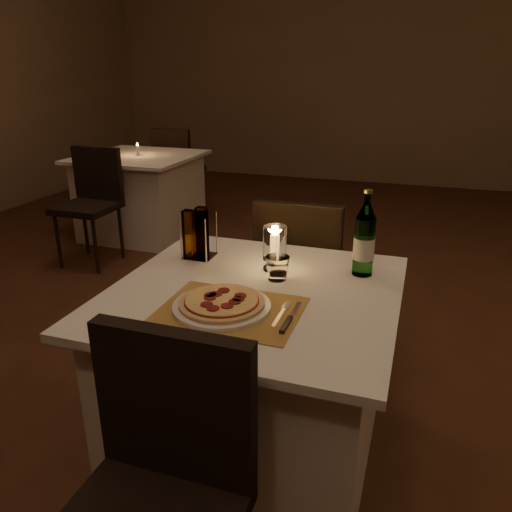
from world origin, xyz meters
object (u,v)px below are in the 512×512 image
(pizza, at_px, (222,302))
(neighbor_table_left, at_px, (142,195))
(chair_far, at_px, (301,268))
(main_table, at_px, (254,377))
(hurricane_candle, at_px, (275,244))
(tumbler, at_px, (277,268))
(plate, at_px, (222,306))
(water_bottle, at_px, (364,241))
(chair_near, at_px, (159,479))

(pizza, bearing_deg, neighbor_table_left, 125.89)
(chair_far, bearing_deg, main_table, -90.00)
(pizza, xyz_separation_m, hurricane_candle, (0.06, 0.38, 0.08))
(hurricane_candle, bearing_deg, chair_far, 91.53)
(tumbler, height_order, hurricane_candle, hurricane_candle)
(tumbler, bearing_deg, plate, -109.15)
(plate, height_order, water_bottle, water_bottle)
(main_table, relative_size, neighbor_table_left, 1.00)
(water_bottle, xyz_separation_m, neighbor_table_left, (-2.26, 2.14, -0.50))
(chair_far, xyz_separation_m, tumbler, (0.05, -0.60, 0.24))
(chair_near, bearing_deg, pizza, 95.34)
(plate, relative_size, tumbler, 3.57)
(neighbor_table_left, bearing_deg, chair_far, -41.35)
(plate, xyz_separation_m, water_bottle, (0.39, 0.44, 0.12))
(main_table, height_order, chair_far, chair_far)
(chair_near, xyz_separation_m, chair_far, (0.00, 1.43, 0.00))
(hurricane_candle, bearing_deg, neighbor_table_left, 131.31)
(pizza, height_order, tumbler, tumbler)
(main_table, distance_m, tumbler, 0.43)
(chair_near, xyz_separation_m, tumbler, (0.05, 0.83, 0.24))
(main_table, xyz_separation_m, plate, (-0.05, -0.18, 0.38))
(chair_near, bearing_deg, tumbler, 86.41)
(chair_far, distance_m, plate, 0.92)
(tumbler, xyz_separation_m, water_bottle, (0.29, 0.15, 0.09))
(pizza, relative_size, water_bottle, 0.86)
(chair_near, relative_size, chair_far, 1.00)
(water_bottle, bearing_deg, chair_far, 127.32)
(water_bottle, relative_size, neighbor_table_left, 0.33)
(plate, height_order, hurricane_candle, hurricane_candle)
(tumbler, bearing_deg, hurricane_candle, 112.84)
(tumbler, distance_m, neighbor_table_left, 3.05)
(pizza, bearing_deg, main_table, 74.52)
(pizza, relative_size, neighbor_table_left, 0.28)
(tumbler, bearing_deg, water_bottle, 27.51)
(chair_near, height_order, hurricane_candle, hurricane_candle)
(chair_near, height_order, water_bottle, water_bottle)
(plate, relative_size, pizza, 1.14)
(plate, height_order, neighbor_table_left, plate)
(plate, distance_m, tumbler, 0.31)
(pizza, distance_m, neighbor_table_left, 3.21)
(chair_near, xyz_separation_m, water_bottle, (0.34, 0.98, 0.32))
(pizza, bearing_deg, hurricane_candle, 80.61)
(pizza, height_order, hurricane_candle, hurricane_candle)
(tumbler, bearing_deg, chair_near, -93.59)
(chair_near, distance_m, neighbor_table_left, 3.66)
(pizza, relative_size, hurricane_candle, 1.60)
(chair_near, relative_size, plate, 2.81)
(chair_far, height_order, water_bottle, water_bottle)
(main_table, bearing_deg, hurricane_candle, 86.17)
(chair_near, bearing_deg, chair_far, 90.00)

